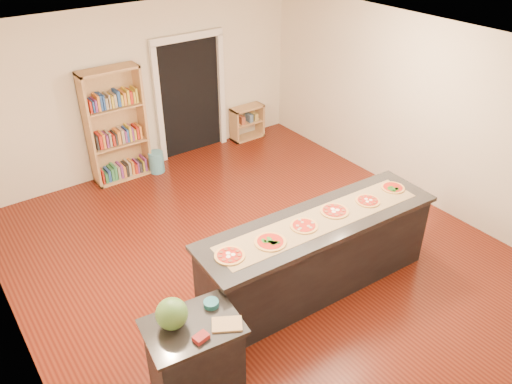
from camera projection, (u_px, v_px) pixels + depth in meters
room at (266, 171)px, 6.01m from camera, size 6.00×7.00×2.80m
doorway at (190, 90)px, 8.95m from camera, size 1.40×0.09×2.21m
kitchen_island at (318, 254)px, 6.07m from camera, size 3.08×0.83×1.01m
side_counter at (195, 357)px, 4.82m from camera, size 0.89×0.65×0.88m
bookshelf at (116, 126)px, 8.19m from camera, size 0.96×0.34×1.93m
low_shelf at (247, 123)px, 9.87m from camera, size 0.66×0.28×0.66m
waste_bin at (156, 162)px, 8.76m from camera, size 0.26×0.26×0.38m
kraft_paper at (321, 220)px, 5.80m from camera, size 2.69×0.62×0.00m
watermelon at (172, 314)px, 4.52m from camera, size 0.30×0.30×0.30m
cutting_board at (227, 324)px, 4.59m from camera, size 0.34×0.30×0.02m
package_red at (201, 337)px, 4.44m from camera, size 0.15×0.12×0.05m
package_teal at (211, 304)px, 4.79m from camera, size 0.15×0.15×0.06m
pizza_a at (230, 256)px, 5.22m from camera, size 0.34×0.34×0.02m
pizza_b at (270, 242)px, 5.42m from camera, size 0.34×0.34×0.02m
pizza_c at (304, 226)px, 5.68m from camera, size 0.32×0.32×0.02m
pizza_d at (334, 211)px, 5.94m from camera, size 0.35×0.35×0.02m
pizza_e at (368, 201)px, 6.13m from camera, size 0.29×0.29×0.02m
pizza_f at (393, 188)px, 6.40m from camera, size 0.29×0.29×0.02m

